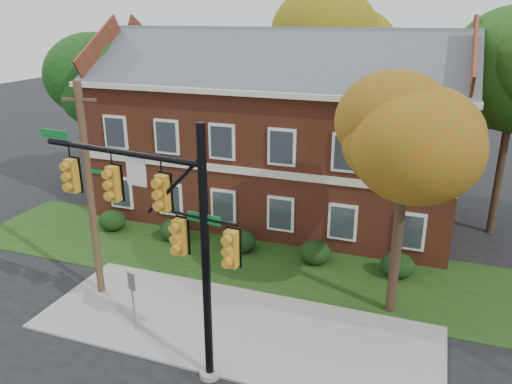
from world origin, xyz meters
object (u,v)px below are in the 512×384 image
(hedge_center, at_px, (241,241))
(hedge_far_left, at_px, (112,221))
(tree_near_right, at_px, (415,136))
(sign_post, at_px, (132,292))
(hedge_far_right, at_px, (398,266))
(traffic_signal, at_px, (163,221))
(hedge_right, at_px, (315,253))
(tree_left_rear, at_px, (104,85))
(apartment_building, at_px, (277,123))
(hedge_left, at_px, (174,230))
(utility_pole, at_px, (90,193))
(tree_far_rear, at_px, (336,40))

(hedge_center, bearing_deg, hedge_far_left, 180.00)
(hedge_far_left, bearing_deg, tree_near_right, -11.27)
(hedge_center, distance_m, sign_post, 7.18)
(hedge_far_right, bearing_deg, traffic_signal, -127.57)
(hedge_right, xyz_separation_m, tree_left_rear, (-13.23, 4.14, 6.16))
(apartment_building, bearing_deg, tree_left_rear, -173.46)
(apartment_building, distance_m, sign_post, 12.80)
(hedge_left, distance_m, sign_post, 7.47)
(tree_left_rear, xyz_separation_m, sign_post, (8.58, -11.15, -5.13))
(tree_left_rear, distance_m, utility_pole, 11.37)
(sign_post, bearing_deg, hedge_center, 97.98)
(hedge_far_right, height_order, tree_left_rear, tree_left_rear)
(tree_near_right, xyz_separation_m, traffic_signal, (-6.39, -5.18, -1.83))
(utility_pole, xyz_separation_m, sign_post, (2.69, -1.75, -2.63))
(hedge_far_right, distance_m, traffic_signal, 11.00)
(hedge_center, height_order, tree_far_rear, tree_far_rear)
(hedge_left, bearing_deg, tree_near_right, -14.81)
(hedge_right, xyz_separation_m, tree_far_rear, (-2.16, 13.09, 8.32))
(hedge_far_left, height_order, tree_far_rear, tree_far_rear)
(hedge_right, relative_size, traffic_signal, 0.18)
(hedge_center, height_order, utility_pole, utility_pole)
(hedge_far_left, bearing_deg, hedge_right, 0.00)
(hedge_center, xyz_separation_m, tree_left_rear, (-9.73, 4.14, 6.16))
(traffic_signal, bearing_deg, hedge_left, 125.82)
(hedge_far_left, relative_size, tree_far_rear, 0.12)
(hedge_far_left, height_order, sign_post, sign_post)
(apartment_building, relative_size, hedge_left, 13.43)
(tree_far_rear, distance_m, utility_pole, 19.64)
(hedge_far_right, bearing_deg, hedge_center, 180.00)
(hedge_right, relative_size, tree_left_rear, 0.16)
(hedge_left, distance_m, hedge_center, 3.50)
(hedge_far_right, height_order, tree_near_right, tree_near_right)
(hedge_right, height_order, tree_near_right, tree_near_right)
(tree_near_right, height_order, utility_pole, tree_near_right)
(hedge_far_right, relative_size, tree_far_rear, 0.12)
(hedge_right, distance_m, traffic_signal, 9.49)
(utility_pole, height_order, sign_post, utility_pole)
(apartment_building, bearing_deg, traffic_signal, -86.41)
(tree_far_rear, distance_m, sign_post, 21.54)
(tree_far_rear, bearing_deg, utility_pole, -105.76)
(hedge_left, height_order, hedge_right, same)
(hedge_left, relative_size, traffic_signal, 0.18)
(tree_left_rear, relative_size, utility_pole, 1.08)
(apartment_building, relative_size, hedge_far_right, 13.43)
(apartment_building, xyz_separation_m, hedge_far_right, (7.00, -5.25, -4.46))
(hedge_center, distance_m, utility_pole, 7.47)
(utility_pole, distance_m, sign_post, 4.15)
(tree_left_rear, bearing_deg, sign_post, -52.43)
(tree_near_right, relative_size, tree_left_rear, 0.97)
(tree_far_rear, xyz_separation_m, sign_post, (-2.49, -20.11, -7.30))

